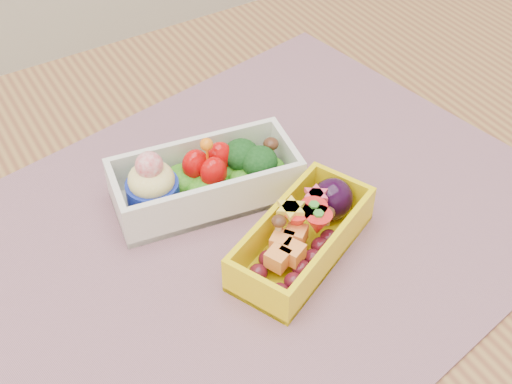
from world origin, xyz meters
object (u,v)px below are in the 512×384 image
table (225,319)px  bento_white (204,179)px  placemat (252,227)px  bento_yellow (304,234)px

table → bento_white: bearing=72.8°
placemat → bento_white: 0.07m
table → placemat: (0.04, 0.02, 0.10)m
placemat → bento_white: size_ratio=3.03×
bento_white → bento_yellow: bearing=-58.5°
bento_white → placemat: bearing=-61.3°
bento_yellow → placemat: bearing=90.3°
bento_white → bento_yellow: bento_white is taller
table → bento_yellow: size_ratio=7.17×
bento_yellow → bento_white: bearing=87.3°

